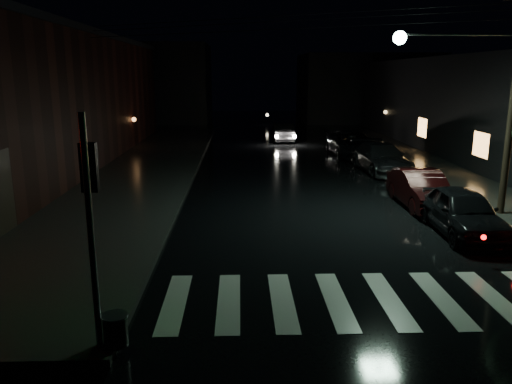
{
  "coord_description": "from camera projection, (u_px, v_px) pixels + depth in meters",
  "views": [
    {
      "loc": [
        0.27,
        -9.76,
        4.95
      ],
      "look_at": [
        0.73,
        4.37,
        1.6
      ],
      "focal_mm": 35.0,
      "sensor_mm": 36.0,
      "label": 1
    }
  ],
  "objects": [
    {
      "name": "building_far_left",
      "position": [
        143.0,
        83.0,
        53.16
      ],
      "size": [
        14.0,
        10.0,
        8.0
      ],
      "primitive_type": "cube",
      "color": "black",
      "rests_on": "ground"
    },
    {
      "name": "parked_car_b",
      "position": [
        421.0,
        189.0,
        18.92
      ],
      "size": [
        1.49,
        4.27,
        1.41
      ],
      "primitive_type": "imported",
      "rotation": [
        0.0,
        0.0,
        -0.0
      ],
      "color": "black",
      "rests_on": "ground"
    },
    {
      "name": "parked_car_a",
      "position": [
        463.0,
        212.0,
        15.69
      ],
      "size": [
        1.84,
        4.34,
        1.46
      ],
      "primitive_type": "imported",
      "rotation": [
        0.0,
        0.0,
        -0.03
      ],
      "color": "black",
      "rests_on": "ground"
    },
    {
      "name": "signal_pole_corner",
      "position": [
        104.0,
        272.0,
        8.78
      ],
      "size": [
        0.68,
        0.61,
        4.2
      ],
      "color": "slate",
      "rests_on": "ground"
    },
    {
      "name": "utility_pole",
      "position": [
        495.0,
        85.0,
        16.65
      ],
      "size": [
        4.92,
        0.44,
        8.0
      ],
      "color": "black",
      "rests_on": "ground"
    },
    {
      "name": "sidewalk_left",
      "position": [
        131.0,
        178.0,
        24.07
      ],
      "size": [
        6.0,
        44.0,
        0.15
      ],
      "primitive_type": "cube",
      "color": "#282826",
      "rests_on": "ground"
    },
    {
      "name": "parked_car_d",
      "position": [
        353.0,
        144.0,
        30.6
      ],
      "size": [
        2.68,
        5.72,
        1.58
      ],
      "primitive_type": "imported",
      "rotation": [
        0.0,
        0.0,
        0.01
      ],
      "color": "black",
      "rests_on": "ground"
    },
    {
      "name": "oncoming_car",
      "position": [
        283.0,
        132.0,
        37.55
      ],
      "size": [
        1.49,
        4.19,
        1.38
      ],
      "primitive_type": "imported",
      "rotation": [
        0.0,
        0.0,
        3.15
      ],
      "color": "black",
      "rests_on": "ground"
    },
    {
      "name": "building_far_right",
      "position": [
        366.0,
        88.0,
        54.03
      ],
      "size": [
        14.0,
        10.0,
        7.0
      ],
      "primitive_type": "cube",
      "color": "black",
      "rests_on": "ground"
    },
    {
      "name": "ground",
      "position": [
        228.0,
        312.0,
        10.63
      ],
      "size": [
        120.0,
        120.0,
        0.0
      ],
      "primitive_type": "plane",
      "color": "black",
      "rests_on": "ground"
    },
    {
      "name": "crosswalk",
      "position": [
        362.0,
        300.0,
        11.21
      ],
      "size": [
        9.0,
        3.0,
        0.01
      ],
      "primitive_type": "cube",
      "color": "beige",
      "rests_on": "ground"
    },
    {
      "name": "parked_car_c",
      "position": [
        381.0,
        158.0,
        25.74
      ],
      "size": [
        2.45,
        5.23,
        1.48
      ],
      "primitive_type": "imported",
      "rotation": [
        0.0,
        0.0,
        0.08
      ],
      "color": "black",
      "rests_on": "ground"
    },
    {
      "name": "sidewalk_right",
      "position": [
        438.0,
        176.0,
        24.54
      ],
      "size": [
        4.0,
        44.0,
        0.15
      ],
      "primitive_type": "cube",
      "color": "#282826",
      "rests_on": "ground"
    }
  ]
}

